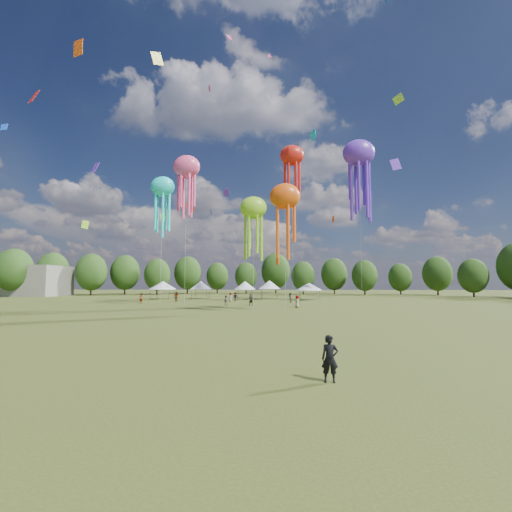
{
  "coord_description": "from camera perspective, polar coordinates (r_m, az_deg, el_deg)",
  "views": [
    {
      "loc": [
        4.95,
        -15.62,
        3.64
      ],
      "look_at": [
        3.18,
        15.0,
        6.0
      ],
      "focal_mm": 23.97,
      "sensor_mm": 36.0,
      "label": 1
    }
  ],
  "objects": [
    {
      "name": "festival_tents",
      "position": [
        73.7,
        -3.69,
        -4.94
      ],
      "size": [
        37.04,
        7.49,
        4.04
      ],
      "color": "#47474C",
      "rests_on": "ground"
    },
    {
      "name": "treeline",
      "position": [
        78.68,
        -3.12,
        -2.28
      ],
      "size": [
        201.57,
        95.24,
        13.43
      ],
      "color": "#38281C",
      "rests_on": "ground"
    },
    {
      "name": "spectators_far",
      "position": [
        59.59,
        -3.32,
        -7.05
      ],
      "size": [
        26.56,
        17.98,
        1.89
      ],
      "color": "gray",
      "rests_on": "ground"
    },
    {
      "name": "observer_main",
      "position": [
        13.33,
        12.23,
        -16.39
      ],
      "size": [
        0.63,
        0.42,
        1.69
      ],
      "primitive_type": "imported",
      "rotation": [
        0.0,
        0.0,
        -0.02
      ],
      "color": "black",
      "rests_on": "ground"
    },
    {
      "name": "spectator_near",
      "position": [
        54.18,
        -5.08,
        -7.41
      ],
      "size": [
        0.77,
        0.61,
        1.56
      ],
      "primitive_type": "imported",
      "rotation": [
        0.0,
        0.0,
        3.12
      ],
      "color": "gray",
      "rests_on": "ground"
    },
    {
      "name": "ground",
      "position": [
        16.78,
        -14.56,
        -16.79
      ],
      "size": [
        300.0,
        300.0,
        0.0
      ],
      "primitive_type": "plane",
      "color": "#384416",
      "rests_on": "ground"
    },
    {
      "name": "small_kites",
      "position": [
        62.26,
        -2.69,
        20.02
      ],
      "size": [
        79.24,
        57.81,
        42.84
      ],
      "color": "#1CEFF0",
      "rests_on": "ground"
    },
    {
      "name": "show_kites",
      "position": [
        60.08,
        5.56,
        12.62
      ],
      "size": [
        38.91,
        26.54,
        30.86
      ],
      "color": "#1CEFF0",
      "rests_on": "ground"
    }
  ]
}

